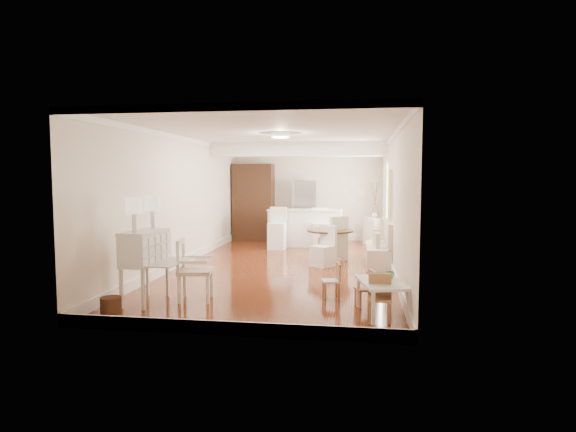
% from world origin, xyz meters
% --- Properties ---
extents(room, '(9.00, 9.04, 2.82)m').
position_xyz_m(room, '(0.04, 0.32, 1.98)').
color(room, maroon).
rests_on(room, ground).
extents(secretary_bureau, '(0.93, 0.94, 1.12)m').
position_xyz_m(secretary_bureau, '(-1.68, -3.15, 0.56)').
color(secretary_bureau, silver).
rests_on(secretary_bureau, ground).
extents(gustavian_armchair, '(0.64, 0.64, 0.96)m').
position_xyz_m(gustavian_armchair, '(-0.95, -2.93, 0.48)').
color(gustavian_armchair, white).
rests_on(gustavian_armchair, ground).
extents(wicker_basket, '(0.35, 0.35, 0.28)m').
position_xyz_m(wicker_basket, '(-1.80, -3.98, 0.14)').
color(wicker_basket, '#482816').
rests_on(wicker_basket, ground).
extents(kids_table, '(0.78, 1.06, 0.48)m').
position_xyz_m(kids_table, '(1.90, -3.32, 0.24)').
color(kids_table, white).
rests_on(kids_table, ground).
extents(kids_chair_a, '(0.34, 0.34, 0.55)m').
position_xyz_m(kids_chair_a, '(1.67, -2.92, 0.28)').
color(kids_chair_a, '#B57852').
rests_on(kids_chair_a, ground).
extents(kids_chair_b, '(0.33, 0.33, 0.57)m').
position_xyz_m(kids_chair_b, '(1.14, -2.49, 0.29)').
color(kids_chair_b, '#A06E48').
rests_on(kids_chair_b, ground).
extents(kids_chair_c, '(0.32, 0.32, 0.63)m').
position_xyz_m(kids_chair_c, '(1.85, -3.63, 0.32)').
color(kids_chair_c, tan).
rests_on(kids_chair_c, ground).
extents(banquette, '(0.52, 1.60, 0.98)m').
position_xyz_m(banquette, '(1.99, 0.50, 0.49)').
color(banquette, silver).
rests_on(banquette, ground).
extents(dining_table, '(1.13, 1.13, 0.72)m').
position_xyz_m(dining_table, '(0.92, 0.84, 0.36)').
color(dining_table, '#492D17').
rests_on(dining_table, ground).
extents(slip_chair_near, '(0.59, 0.60, 0.88)m').
position_xyz_m(slip_chair_near, '(0.80, 0.20, 0.44)').
color(slip_chair_near, white).
rests_on(slip_chair_near, ground).
extents(slip_chair_far, '(0.70, 0.71, 1.03)m').
position_xyz_m(slip_chair_far, '(0.98, 1.02, 0.52)').
color(slip_chair_far, silver).
rests_on(slip_chair_far, ground).
extents(breakfast_counter, '(2.05, 0.65, 1.03)m').
position_xyz_m(breakfast_counter, '(0.10, 3.10, 0.52)').
color(breakfast_counter, white).
rests_on(breakfast_counter, ground).
extents(bar_stool_left, '(0.46, 0.46, 1.11)m').
position_xyz_m(bar_stool_left, '(-0.58, 2.46, 0.56)').
color(bar_stool_left, white).
rests_on(bar_stool_left, ground).
extents(bar_stool_right, '(0.51, 0.51, 1.09)m').
position_xyz_m(bar_stool_right, '(0.54, 2.74, 0.54)').
color(bar_stool_right, silver).
rests_on(bar_stool_right, ground).
extents(pantry_cabinet, '(1.20, 0.60, 2.30)m').
position_xyz_m(pantry_cabinet, '(-1.60, 4.18, 1.15)').
color(pantry_cabinet, '#381E11').
rests_on(pantry_cabinet, ground).
extents(fridge, '(0.75, 0.65, 1.80)m').
position_xyz_m(fridge, '(0.30, 4.15, 0.90)').
color(fridge, silver).
rests_on(fridge, ground).
extents(sideboard, '(0.64, 0.88, 0.77)m').
position_xyz_m(sideboard, '(2.00, 3.52, 0.39)').
color(sideboard, white).
rests_on(sideboard, ground).
extents(pencil_cup, '(0.14, 0.14, 0.10)m').
position_xyz_m(pencil_cup, '(2.01, -3.14, 0.53)').
color(pencil_cup, '#61A765').
rests_on(pencil_cup, kids_table).
extents(branch_vase, '(0.24, 0.24, 0.19)m').
position_xyz_m(branch_vase, '(1.99, 3.54, 0.87)').
color(branch_vase, silver).
rests_on(branch_vase, sideboard).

